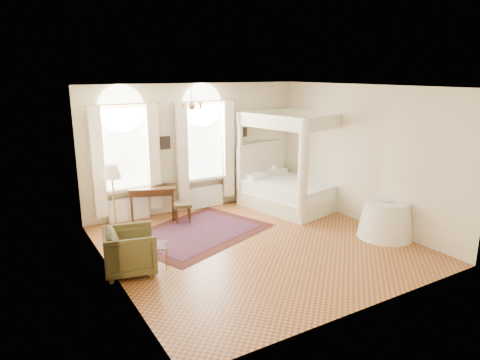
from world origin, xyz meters
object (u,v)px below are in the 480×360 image
object	(u,v)px
armchair	(130,251)
coffee_table	(151,247)
side_table	(386,219)
canopy_bed	(291,186)
nightstand	(275,188)
writing_desk	(152,191)
stool	(182,206)
floor_lamp	(112,175)

from	to	relation	value
armchair	coffee_table	world-z (taller)	armchair
armchair	side_table	size ratio (longest dim) A/B	0.75
canopy_bed	nightstand	distance (m)	1.02
armchair	canopy_bed	bearing A→B (deg)	-58.71
nightstand	writing_desk	world-z (taller)	writing_desk
writing_desk	stool	xyz separation A→B (m)	(0.54, -0.57, -0.31)
writing_desk	armchair	xyz separation A→B (m)	(-1.35, -2.61, -0.30)
stool	armchair	world-z (taller)	armchair
stool	coffee_table	size ratio (longest dim) A/B	0.67
canopy_bed	side_table	bearing A→B (deg)	-80.14
coffee_table	floor_lamp	xyz separation A→B (m)	(-0.13, 1.98, 0.99)
nightstand	stool	xyz separation A→B (m)	(-3.16, -0.57, 0.12)
coffee_table	floor_lamp	distance (m)	2.22
armchair	floor_lamp	world-z (taller)	floor_lamp
canopy_bed	stool	world-z (taller)	canopy_bed
writing_desk	armchair	size ratio (longest dim) A/B	1.37
floor_lamp	nightstand	bearing A→B (deg)	7.33
canopy_bed	armchair	size ratio (longest dim) A/B	2.95
side_table	armchair	bearing A→B (deg)	167.76
canopy_bed	coffee_table	size ratio (longest dim) A/B	3.49
nightstand	side_table	world-z (taller)	side_table
armchair	writing_desk	bearing A→B (deg)	-14.75
nightstand	writing_desk	bearing A→B (deg)	180.00
coffee_table	side_table	bearing A→B (deg)	-13.22
coffee_table	floor_lamp	world-z (taller)	floor_lamp
canopy_bed	side_table	xyz separation A→B (m)	(0.49, -2.82, -0.17)
nightstand	stool	bearing A→B (deg)	-169.69
stool	floor_lamp	distance (m)	1.92
coffee_table	side_table	xyz separation A→B (m)	(5.01, -1.18, 0.01)
writing_desk	floor_lamp	world-z (taller)	floor_lamp
canopy_bed	armchair	xyz separation A→B (m)	(-4.91, -1.65, -0.16)
canopy_bed	writing_desk	size ratio (longest dim) A/B	2.16
coffee_table	side_table	world-z (taller)	side_table
armchair	side_table	world-z (taller)	armchair
nightstand	armchair	distance (m)	5.69
writing_desk	side_table	world-z (taller)	writing_desk
nightstand	side_table	distance (m)	3.80
canopy_bed	writing_desk	xyz separation A→B (m)	(-3.55, 0.96, 0.13)
stool	floor_lamp	xyz separation A→B (m)	(-1.64, -0.04, 0.99)
canopy_bed	armchair	world-z (taller)	canopy_bed
canopy_bed	nightstand	world-z (taller)	canopy_bed
floor_lamp	writing_desk	bearing A→B (deg)	29.31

